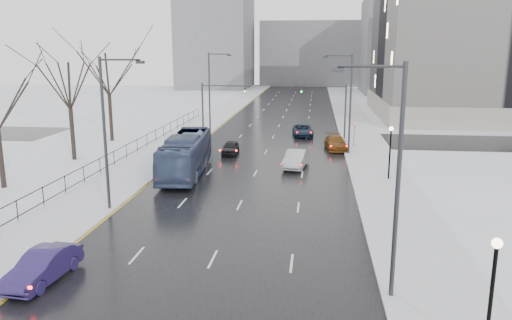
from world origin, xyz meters
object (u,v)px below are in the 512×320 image
at_px(streetlight_l_near, 108,126).
at_px(mast_signal_left, 211,103).
at_px(lamppost_r_near, 493,280).
at_px(no_uturn_sign, 354,126).
at_px(sedan_left_near, 43,266).
at_px(tree_park_c, 4,189).
at_px(streetlight_r_mid, 348,99).
at_px(tree_park_d, 75,161).
at_px(sedan_right_far, 336,143).
at_px(tree_park_e, 112,142).
at_px(lamppost_r_mid, 390,145).
at_px(streetlight_r_near, 393,171).
at_px(mast_signal_right, 336,105).
at_px(sedan_center_near, 230,148).
at_px(sedan_right_near, 296,159).
at_px(sedan_right_cross, 303,130).
at_px(bus, 186,154).
at_px(streetlight_l_far, 211,88).

relative_size(streetlight_l_near, mast_signal_left, 1.54).
distance_m(lamppost_r_near, no_uturn_sign, 38.05).
bearing_deg(streetlight_l_near, sedan_left_near, -84.63).
xyz_separation_m(tree_park_c, streetlight_r_mid, (26.67, 16.00, 5.62)).
height_order(tree_park_d, lamppost_r_near, tree_park_d).
height_order(tree_park_d, sedan_right_far, tree_park_d).
xyz_separation_m(tree_park_e, lamppost_r_mid, (29.20, -14.00, 2.94)).
distance_m(tree_park_e, sedan_left_near, 36.01).
distance_m(streetlight_r_near, mast_signal_right, 38.04).
bearing_deg(sedan_center_near, sedan_left_near, -100.12).
relative_size(lamppost_r_mid, sedan_right_near, 0.89).
bearing_deg(sedan_right_cross, lamppost_r_mid, -75.70).
bearing_deg(tree_park_c, lamppost_r_near, -31.39).
bearing_deg(tree_park_d, streetlight_r_mid, 13.01).
bearing_deg(bus, streetlight_r_near, -59.97).
relative_size(tree_park_c, streetlight_r_mid, 1.15).
height_order(streetlight_l_far, lamppost_r_near, streetlight_l_far).
bearing_deg(sedan_right_cross, tree_park_e, -170.23).
height_order(mast_signal_left, bus, mast_signal_left).
distance_m(sedan_left_near, sedan_right_near, 26.05).
bearing_deg(sedan_right_far, streetlight_r_near, -95.12).
bearing_deg(streetlight_r_mid, bus, -144.89).
distance_m(streetlight_l_near, sedan_center_near, 19.77).
relative_size(streetlight_r_mid, sedan_left_near, 2.28).
bearing_deg(sedan_center_near, no_uturn_sign, 20.57).
xyz_separation_m(sedan_center_near, sedan_right_cross, (6.95, 11.61, 0.03)).
height_order(tree_park_d, sedan_right_cross, tree_park_d).
xyz_separation_m(streetlight_r_mid, no_uturn_sign, (1.03, 4.00, -3.32)).
xyz_separation_m(streetlight_r_near, streetlight_l_far, (-16.33, 42.00, 0.00)).
distance_m(lamppost_r_near, bus, 29.47).
xyz_separation_m(lamppost_r_mid, mast_signal_right, (-3.67, 18.00, 1.16)).
distance_m(no_uturn_sign, sedan_right_cross, 8.54).
bearing_deg(streetlight_l_near, lamppost_r_mid, 27.55).
bearing_deg(no_uturn_sign, streetlight_l_near, -125.89).
distance_m(sedan_center_near, sedan_right_far, 11.27).
height_order(tree_park_d, tree_park_e, tree_park_e).
xyz_separation_m(streetlight_r_near, sedan_center_near, (-11.61, 28.56, -4.92)).
relative_size(streetlight_r_near, sedan_left_near, 2.28).
height_order(tree_park_d, streetlight_r_near, streetlight_r_near).
xyz_separation_m(sedan_center_near, sedan_right_far, (10.65, 3.69, 0.06)).
xyz_separation_m(mast_signal_left, sedan_right_near, (10.68, -14.47, -3.27)).
bearing_deg(tree_park_e, lamppost_r_near, -52.46).
relative_size(lamppost_r_mid, no_uturn_sign, 1.59).
relative_size(bus, sedan_center_near, 3.11).
distance_m(streetlight_l_near, sedan_right_far, 27.47).
distance_m(lamppost_r_mid, sedan_left_near, 27.34).
bearing_deg(mast_signal_left, bus, -85.23).
bearing_deg(streetlight_r_near, sedan_left_near, -178.94).
relative_size(streetlight_r_mid, mast_signal_right, 1.54).
height_order(streetlight_l_near, streetlight_l_far, same).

